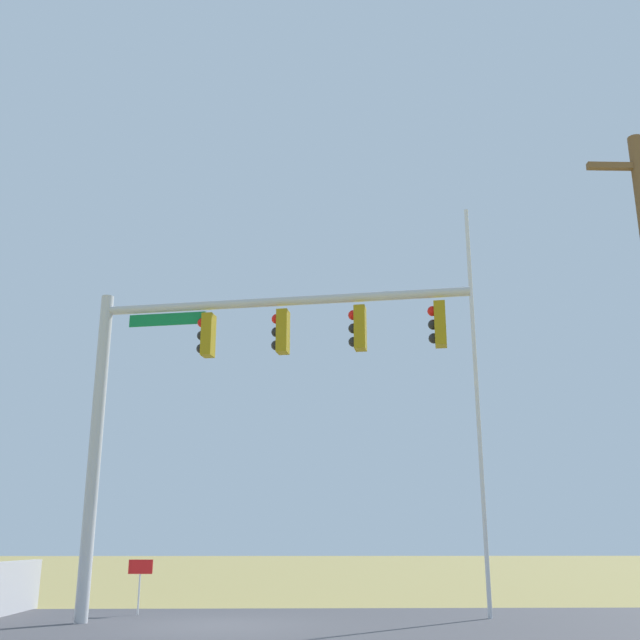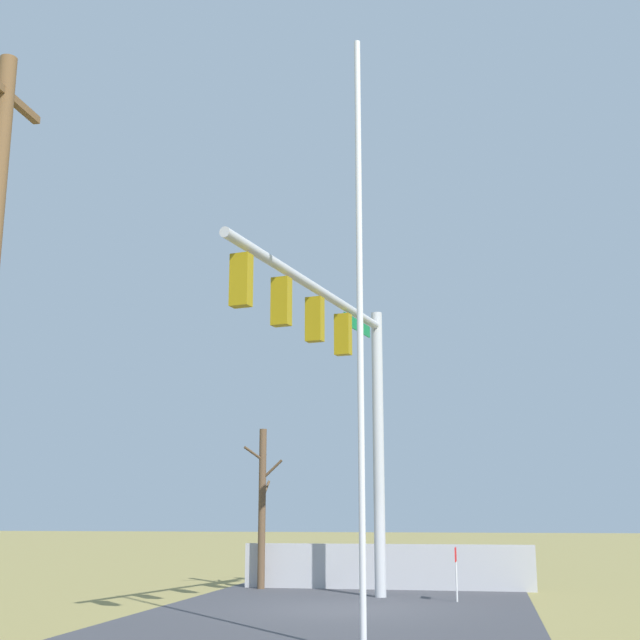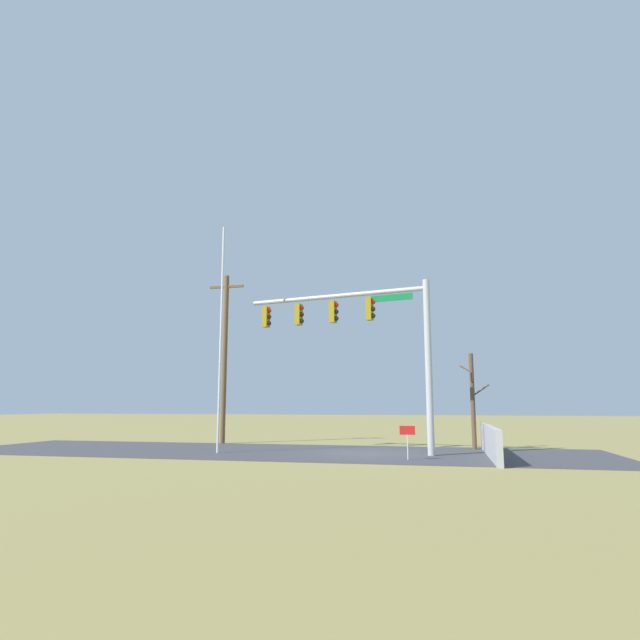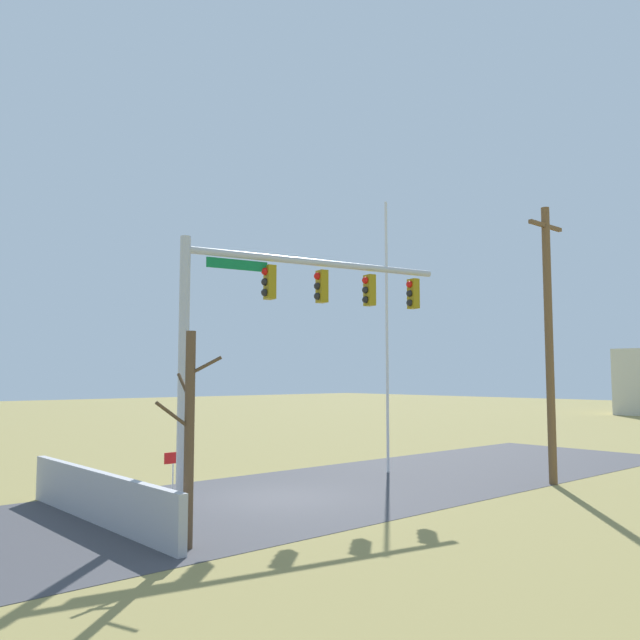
# 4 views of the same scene
# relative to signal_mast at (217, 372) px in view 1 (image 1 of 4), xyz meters

# --- Properties ---
(ground_plane) EXTENTS (160.00, 160.00, 0.00)m
(ground_plane) POSITION_rel_signal_mast_xyz_m (-0.13, -0.08, -5.19)
(ground_plane) COLOR olive
(road_surface) EXTENTS (28.00, 8.00, 0.01)m
(road_surface) POSITION_rel_signal_mast_xyz_m (-4.13, -0.08, -5.18)
(road_surface) COLOR #3D3D42
(road_surface) RESTS_ON ground_plane
(sidewalk_corner) EXTENTS (6.00, 6.00, 0.01)m
(sidewalk_corner) POSITION_rel_signal_mast_xyz_m (3.64, -0.54, -5.18)
(sidewalk_corner) COLOR #B7B5AD
(sidewalk_corner) RESTS_ON ground_plane
(signal_mast) EXTENTS (8.23, 1.89, 7.08)m
(signal_mast) POSITION_rel_signal_mast_xyz_m (0.00, 0.00, 0.00)
(signal_mast) COLOR #B2B5BA
(signal_mast) RESTS_ON ground_plane
(flagpole) EXTENTS (0.10, 0.10, 9.74)m
(flagpole) POSITION_rel_signal_mast_xyz_m (-6.03, -1.32, -0.32)
(flagpole) COLOR silver
(flagpole) RESTS_ON ground_plane
(open_sign) EXTENTS (0.56, 0.04, 1.22)m
(open_sign) POSITION_rel_signal_mast_xyz_m (1.86, -2.40, -4.28)
(open_sign) COLOR silver
(open_sign) RESTS_ON ground_plane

